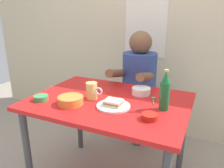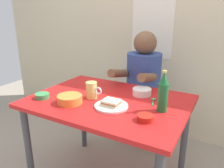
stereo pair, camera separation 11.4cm
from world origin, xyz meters
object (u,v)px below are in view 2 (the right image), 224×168
object	(u,v)px
sandwich	(111,102)
rice_bowl_white	(142,91)
plate_orange	(111,106)
dining_table	(109,111)
beer_bottle	(163,93)
person_seated	(143,75)
stool	(142,115)
beer_mug	(92,90)

from	to	relation	value
sandwich	rice_bowl_white	size ratio (longest dim) A/B	0.79
plate_orange	dining_table	bearing A→B (deg)	127.66
plate_orange	beer_bottle	world-z (taller)	beer_bottle
person_seated	stool	bearing A→B (deg)	90.00
person_seated	sandwich	bearing A→B (deg)	-84.94
person_seated	dining_table	bearing A→B (deg)	-91.67
plate_orange	beer_mug	size ratio (longest dim) A/B	1.75
beer_bottle	plate_orange	bearing A→B (deg)	-161.62
dining_table	sandwich	bearing A→B (deg)	-52.34
beer_bottle	stool	bearing A→B (deg)	120.19
dining_table	plate_orange	bearing A→B (deg)	-52.34
stool	sandwich	world-z (taller)	sandwich
person_seated	beer_bottle	size ratio (longest dim) A/B	2.75
beer_bottle	rice_bowl_white	bearing A→B (deg)	136.68
sandwich	beer_mug	xyz separation A→B (m)	(-0.20, 0.07, 0.03)
rice_bowl_white	dining_table	bearing A→B (deg)	-131.53
dining_table	sandwich	size ratio (longest dim) A/B	10.00
stool	person_seated	bearing A→B (deg)	-90.00
dining_table	sandwich	world-z (taller)	sandwich
plate_orange	beer_bottle	distance (m)	0.34
person_seated	rice_bowl_white	distance (m)	0.45
beer_mug	rice_bowl_white	world-z (taller)	beer_mug
stool	sandwich	distance (m)	0.85
stool	rice_bowl_white	bearing A→B (deg)	-70.23
person_seated	beer_bottle	world-z (taller)	person_seated
beer_bottle	person_seated	bearing A→B (deg)	120.63
dining_table	sandwich	xyz separation A→B (m)	(0.08, -0.11, 0.13)
sandwich	beer_mug	world-z (taller)	beer_mug
person_seated	sandwich	world-z (taller)	person_seated
beer_bottle	sandwich	bearing A→B (deg)	-161.62
dining_table	stool	distance (m)	0.70
plate_orange	beer_mug	bearing A→B (deg)	161.18
dining_table	person_seated	xyz separation A→B (m)	(0.02, 0.62, 0.12)
dining_table	person_seated	bearing A→B (deg)	88.33
dining_table	plate_orange	world-z (taller)	plate_orange
person_seated	sandwich	size ratio (longest dim) A/B	6.54
beer_mug	stool	bearing A→B (deg)	78.75
stool	beer_bottle	bearing A→B (deg)	-59.81
dining_table	stool	world-z (taller)	dining_table
sandwich	beer_bottle	bearing A→B (deg)	18.38
stool	sandwich	size ratio (longest dim) A/B	4.09
beer_bottle	rice_bowl_white	xyz separation A→B (m)	(-0.21, 0.20, -0.09)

